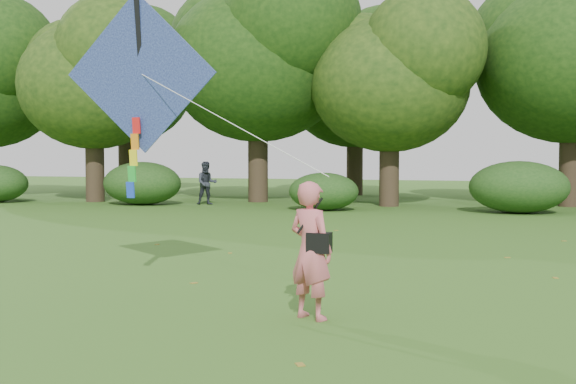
% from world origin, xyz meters
% --- Properties ---
extents(ground, '(100.00, 100.00, 0.00)m').
position_xyz_m(ground, '(0.00, 0.00, 0.00)').
color(ground, '#265114').
rests_on(ground, ground).
extents(man_kite_flyer, '(0.76, 0.66, 1.77)m').
position_xyz_m(man_kite_flyer, '(0.28, -0.32, 0.89)').
color(man_kite_flyer, '#CE6068').
rests_on(man_kite_flyer, ground).
extents(bystander_left, '(1.10, 1.03, 1.81)m').
position_xyz_m(bystander_left, '(-9.43, 18.62, 0.90)').
color(bystander_left, '#282D36').
rests_on(bystander_left, ground).
extents(crossbody_bag, '(0.43, 0.20, 0.71)m').
position_xyz_m(crossbody_bag, '(0.39, -0.35, 1.00)').
color(crossbody_bag, black).
rests_on(crossbody_bag, ground).
extents(flying_kite, '(4.76, 1.87, 3.25)m').
position_xyz_m(flying_kite, '(-2.96, 1.21, 3.35)').
color(flying_kite, '#24429D').
rests_on(flying_kite, ground).
extents(tree_line, '(54.70, 15.30, 9.48)m').
position_xyz_m(tree_line, '(1.67, 22.88, 5.60)').
color(tree_line, '#3A2D1E').
rests_on(tree_line, ground).
extents(shrub_band, '(39.15, 3.22, 1.88)m').
position_xyz_m(shrub_band, '(-0.72, 17.60, 0.86)').
color(shrub_band, '#264919').
rests_on(shrub_band, ground).
extents(fallen_leaves, '(10.29, 12.69, 0.01)m').
position_xyz_m(fallen_leaves, '(0.32, 4.75, 0.01)').
color(fallen_leaves, olive).
rests_on(fallen_leaves, ground).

